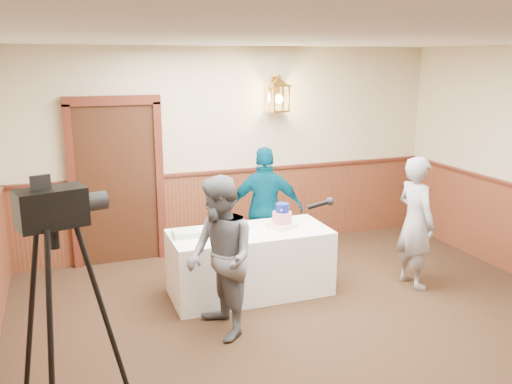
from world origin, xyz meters
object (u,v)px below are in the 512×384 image
sheet_cake_yellow (229,235)px  tiered_cake (282,218)px  assistant_p (266,210)px  tv_camera_rig (63,325)px  display_table (250,262)px  interviewer (220,258)px  sheet_cake_green (186,234)px  baker (415,222)px

sheet_cake_yellow → tiered_cake: bearing=12.7°
sheet_cake_yellow → assistant_p: 1.05m
tiered_cake → tv_camera_rig: (-2.41, -1.74, -0.05)m
display_table → assistant_p: bearing=55.2°
interviewer → tv_camera_rig: size_ratio=0.88×
display_table → sheet_cake_green: bearing=174.9°
sheet_cake_green → assistant_p: bearing=25.7°
display_table → assistant_p: 0.86m
sheet_cake_green → assistant_p: (1.15, 0.55, 0.01)m
baker → tv_camera_rig: bearing=104.8°
baker → tv_camera_rig: size_ratio=0.87×
baker → sheet_cake_green: bearing=75.5°
display_table → baker: 1.99m
sheet_cake_yellow → baker: (2.19, -0.29, -0.00)m
sheet_cake_yellow → assistant_p: size_ratio=0.20×
sheet_cake_green → tiered_cake: bearing=-3.1°
sheet_cake_green → baker: (2.61, -0.50, -0.00)m
sheet_cake_yellow → assistant_p: assistant_p is taller
display_table → sheet_cake_yellow: 0.52m
tv_camera_rig → tiered_cake: bearing=20.6°
tiered_cake → interviewer: (-0.98, -0.81, -0.07)m
interviewer → assistant_p: 1.75m
display_table → interviewer: 1.08m
sheet_cake_green → baker: baker is taller
sheet_cake_green → tv_camera_rig: size_ratio=0.15×
display_table → sheet_cake_yellow: (-0.29, -0.15, 0.41)m
baker → tv_camera_rig: tv_camera_rig is taller
baker → sheet_cake_yellow: bearing=78.9°
display_table → assistant_p: assistant_p is taller
interviewer → baker: size_ratio=1.01×
interviewer → baker: (2.48, 0.37, -0.01)m
assistant_p → sheet_cake_green: bearing=42.6°
tv_camera_rig → display_table: bearing=25.5°
sheet_cake_yellow → interviewer: interviewer is taller
display_table → interviewer: interviewer is taller
tiered_cake → assistant_p: size_ratio=0.23×
sheet_cake_yellow → sheet_cake_green: 0.48m
baker → assistant_p: bearing=50.7°
display_table → interviewer: bearing=-125.8°
tv_camera_rig → assistant_p: bearing=28.7°
display_table → tiered_cake: (0.39, 0.00, 0.49)m
assistant_p → tv_camera_rig: size_ratio=0.88×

